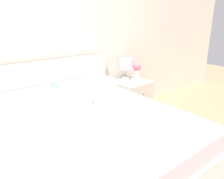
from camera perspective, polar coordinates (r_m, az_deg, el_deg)
name	(u,v)px	position (r m, az deg, el deg)	size (l,w,h in m)	color
ground_plane	(53,132)	(3.15, -15.22, -10.68)	(12.00, 12.00, 0.00)	tan
wall_back	(41,34)	(2.84, -18.05, 13.57)	(8.00, 0.06, 2.60)	silver
bed	(87,140)	(2.30, -6.45, -12.90)	(1.78, 1.92, 0.99)	white
nightstand	(132,98)	(3.46, 5.14, -2.26)	(0.50, 0.49, 0.56)	silver
table_lamp	(126,65)	(3.36, 3.69, 6.39)	(0.22, 0.22, 0.34)	white
flower_vase	(137,69)	(3.49, 6.58, 5.22)	(0.12, 0.12, 0.25)	silver
teacup	(133,82)	(3.23, 5.58, 2.06)	(0.13, 0.13, 0.07)	white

